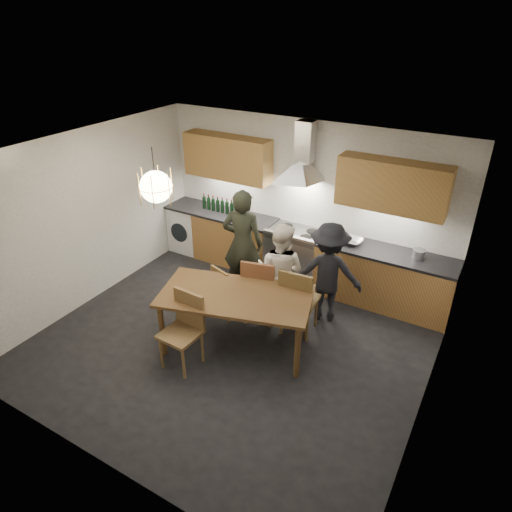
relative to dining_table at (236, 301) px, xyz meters
The scene contains 17 objects.
ground 0.73m from the dining_table, 166.20° to the left, with size 5.00×5.00×0.00m, color black.
room_shell 0.99m from the dining_table, 166.20° to the left, with size 5.02×4.52×2.61m.
counter_run 1.99m from the dining_table, 91.77° to the left, with size 5.00×0.62×0.90m.
range_stove 1.99m from the dining_table, 92.47° to the left, with size 0.90×0.60×0.92m.
wall_fixtures 2.38m from the dining_table, 92.32° to the left, with size 4.30×0.54×1.10m.
pendant_lamp 1.75m from the dining_table, behind, with size 0.43×0.43×0.70m.
dining_table is the anchor object (origin of this frame).
chair_back_left 0.73m from the dining_table, 135.32° to the left, with size 0.48×0.48×0.84m.
chair_back_mid 0.62m from the dining_table, 89.13° to the left, with size 0.57×0.57×1.04m.
chair_back_right 0.87m from the dining_table, 47.00° to the left, with size 0.51×0.51×1.04m.
chair_front 0.72m from the dining_table, 123.99° to the right, with size 0.47×0.47×1.00m.
person_left 1.34m from the dining_table, 117.51° to the left, with size 0.64×0.42×1.74m, color black.
person_mid 0.93m from the dining_table, 79.37° to the left, with size 0.72×0.56×1.48m, color white.
person_right 1.44m from the dining_table, 57.15° to the left, with size 0.98×0.56×1.51m, color black.
mixing_bowl 2.16m from the dining_table, 66.70° to the left, with size 0.32×0.32×0.08m, color silver.
stock_pot 2.72m from the dining_table, 47.86° to the left, with size 0.18×0.18×0.12m, color silver.
wine_bottles 2.51m from the dining_table, 127.43° to the left, with size 0.84×0.06×0.27m.
Camera 1 is at (2.75, -4.12, 4.05)m, focal length 32.00 mm.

